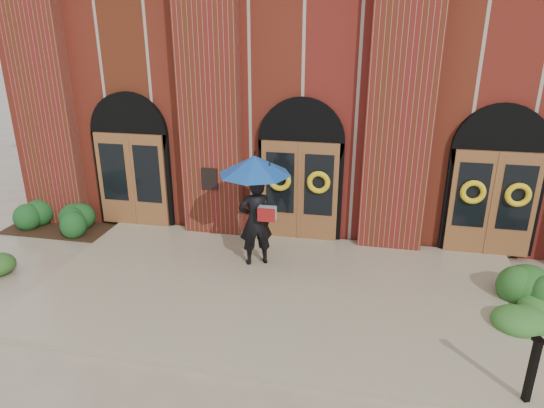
# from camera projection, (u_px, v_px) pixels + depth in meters

# --- Properties ---
(ground) EXTENTS (90.00, 90.00, 0.00)m
(ground) POSITION_uv_depth(u_px,v_px,m) (279.00, 297.00, 10.04)
(ground) COLOR tan
(ground) RESTS_ON ground
(landing) EXTENTS (10.00, 5.30, 0.15)m
(landing) POSITION_uv_depth(u_px,v_px,m) (280.00, 290.00, 10.15)
(landing) COLOR gray
(landing) RESTS_ON ground
(church_building) EXTENTS (16.20, 12.53, 7.00)m
(church_building) POSITION_uv_depth(u_px,v_px,m) (327.00, 78.00, 16.85)
(church_building) COLOR maroon
(church_building) RESTS_ON ground
(man_with_umbrella) EXTENTS (2.12, 2.12, 2.54)m
(man_with_umbrella) POSITION_uv_depth(u_px,v_px,m) (255.00, 190.00, 10.52)
(man_with_umbrella) COLOR black
(man_with_umbrella) RESTS_ON landing
(metal_post) EXTENTS (0.19, 0.19, 1.07)m
(metal_post) POSITION_uv_depth(u_px,v_px,m) (532.00, 369.00, 6.90)
(metal_post) COLOR black
(metal_post) RESTS_ON landing
(hedge_wall_left) EXTENTS (2.68, 1.07, 0.69)m
(hedge_wall_left) POSITION_uv_depth(u_px,v_px,m) (59.00, 218.00, 13.16)
(hedge_wall_left) COLOR #16441A
(hedge_wall_left) RESTS_ON ground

